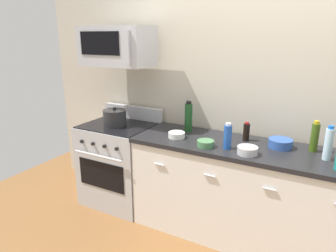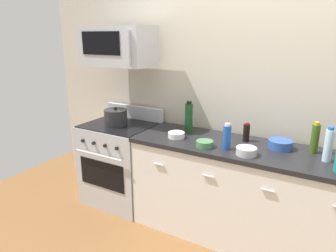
% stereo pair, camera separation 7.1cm
% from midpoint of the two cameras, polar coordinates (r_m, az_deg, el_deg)
% --- Properties ---
extents(ground_plane, '(6.26, 6.26, 0.00)m').
position_cam_midpoint_polar(ground_plane, '(3.18, 13.17, -19.53)').
color(ground_plane, brown).
extents(back_wall, '(5.22, 0.10, 2.70)m').
position_cam_midpoint_polar(back_wall, '(3.03, 16.98, 6.33)').
color(back_wall, beige).
rests_on(back_wall, ground_plane).
extents(counter_unit, '(2.13, 0.66, 0.92)m').
position_cam_midpoint_polar(counter_unit, '(2.94, 13.77, -12.25)').
color(counter_unit, silver).
rests_on(counter_unit, ground_plane).
extents(range_oven, '(0.76, 0.69, 1.07)m').
position_cam_midpoint_polar(range_oven, '(3.52, -9.57, -6.79)').
color(range_oven, '#B7BABF').
rests_on(range_oven, ground_plane).
extents(microwave, '(0.74, 0.44, 0.40)m').
position_cam_midpoint_polar(microwave, '(3.27, -10.18, 14.57)').
color(microwave, '#B7BABF').
extents(bottle_wine_green, '(0.08, 0.08, 0.31)m').
position_cam_midpoint_polar(bottle_wine_green, '(3.06, 3.22, 1.70)').
color(bottle_wine_green, '#19471E').
rests_on(bottle_wine_green, countertop_slab).
extents(bottle_olive_oil, '(0.06, 0.06, 0.27)m').
position_cam_midpoint_polar(bottle_olive_oil, '(2.78, 25.21, -1.90)').
color(bottle_olive_oil, '#385114').
rests_on(bottle_olive_oil, countertop_slab).
extents(bottle_soy_sauce_dark, '(0.06, 0.06, 0.18)m').
position_cam_midpoint_polar(bottle_soy_sauce_dark, '(2.87, 13.84, -1.07)').
color(bottle_soy_sauce_dark, black).
rests_on(bottle_soy_sauce_dark, countertop_slab).
extents(bottle_soda_blue, '(0.07, 0.07, 0.23)m').
position_cam_midpoint_polar(bottle_soda_blue, '(2.62, 10.39, -1.97)').
color(bottle_soda_blue, '#1E4CA5').
rests_on(bottle_soda_blue, countertop_slab).
extents(bottle_water_clear, '(0.06, 0.06, 0.28)m').
position_cam_midpoint_polar(bottle_water_clear, '(2.64, 27.27, -3.00)').
color(bottle_water_clear, silver).
rests_on(bottle_water_clear, countertop_slab).
extents(bowl_green_glaze, '(0.15, 0.15, 0.06)m').
position_cam_midpoint_polar(bowl_green_glaze, '(2.67, 6.31, -3.26)').
color(bowl_green_glaze, '#477A4C').
rests_on(bowl_green_glaze, countertop_slab).
extents(bowl_steel_prep, '(0.17, 0.17, 0.06)m').
position_cam_midpoint_polar(bowl_steel_prep, '(2.56, 13.94, -4.45)').
color(bowl_steel_prep, '#B2B5BA').
rests_on(bowl_steel_prep, countertop_slab).
extents(bowl_blue_mixing, '(0.20, 0.20, 0.08)m').
position_cam_midpoint_polar(bowl_blue_mixing, '(2.79, 19.70, -3.04)').
color(bowl_blue_mixing, '#2D519E').
rests_on(bowl_blue_mixing, countertop_slab).
extents(bowl_white_ceramic, '(0.16, 0.16, 0.05)m').
position_cam_midpoint_polar(bowl_white_ceramic, '(2.89, 0.92, -1.65)').
color(bowl_white_ceramic, white).
rests_on(bowl_white_ceramic, countertop_slab).
extents(stockpot, '(0.25, 0.25, 0.21)m').
position_cam_midpoint_polar(stockpot, '(3.30, -10.59, 1.52)').
color(stockpot, '#262628').
rests_on(stockpot, range_oven).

